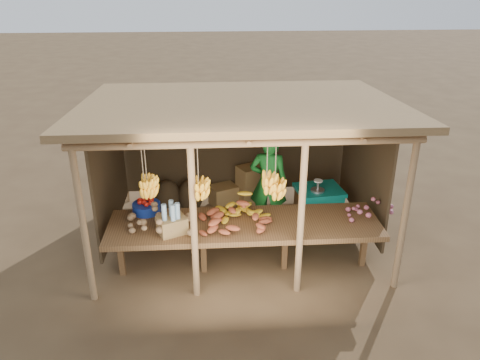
{
  "coord_description": "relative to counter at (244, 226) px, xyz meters",
  "views": [
    {
      "loc": [
        -0.46,
        -6.81,
        4.09
      ],
      "look_at": [
        0.0,
        0.0,
        1.05
      ],
      "focal_mm": 35.0,
      "sensor_mm": 36.0,
      "label": 1
    }
  ],
  "objects": [
    {
      "name": "vendor",
      "position": [
        0.5,
        1.21,
        0.13
      ],
      "size": [
        0.7,
        0.54,
        1.73
      ],
      "primitive_type": "imported",
      "rotation": [
        0.0,
        0.0,
        2.93
      ],
      "color": "#197025",
      "rests_on": "ground"
    },
    {
      "name": "onion_heap",
      "position": [
        1.9,
        0.06,
        0.24
      ],
      "size": [
        0.73,
        0.45,
        0.35
      ],
      "primitive_type": null,
      "rotation": [
        0.0,
        0.0,
        -0.02
      ],
      "color": "#BD5B70",
      "rests_on": "counter"
    },
    {
      "name": "potato_heap",
      "position": [
        -1.18,
        -0.08,
        0.24
      ],
      "size": [
        1.11,
        0.9,
        0.37
      ],
      "primitive_type": null,
      "rotation": [
        0.0,
        0.0,
        0.39
      ],
      "color": "olive",
      "rests_on": "counter"
    },
    {
      "name": "tarp_crate",
      "position": [
        1.38,
        1.28,
        -0.36
      ],
      "size": [
        0.84,
        0.75,
        0.92
      ],
      "color": "brown",
      "rests_on": "ground"
    },
    {
      "name": "burlap_sacks",
      "position": [
        -1.08,
        2.14,
        -0.46
      ],
      "size": [
        0.91,
        0.48,
        0.64
      ],
      "color": "#40311E",
      "rests_on": "ground"
    },
    {
      "name": "banana_pile",
      "position": [
        -0.02,
        0.22,
        0.24
      ],
      "size": [
        0.75,
        0.57,
        0.35
      ],
      "primitive_type": null,
      "rotation": [
        0.0,
        0.0,
        -0.28
      ],
      "color": "yellow",
      "rests_on": "counter"
    },
    {
      "name": "stall_structure",
      "position": [
        -0.07,
        0.93,
        1.18
      ],
      "size": [
        4.7,
        3.5,
        2.43
      ],
      "color": "#9A764F",
      "rests_on": "ground"
    },
    {
      "name": "bottle_box",
      "position": [
        -1.01,
        -0.21,
        0.24
      ],
      "size": [
        0.46,
        0.42,
        0.47
      ],
      "color": "olive",
      "rests_on": "counter"
    },
    {
      "name": "ground",
      "position": [
        -0.0,
        0.95,
        -0.74
      ],
      "size": [
        60.0,
        60.0,
        0.0
      ],
      "primitive_type": "plane",
      "color": "brown",
      "rests_on": "ground"
    },
    {
      "name": "counter",
      "position": [
        0.0,
        0.0,
        0.0
      ],
      "size": [
        3.9,
        1.05,
        0.8
      ],
      "color": "brown",
      "rests_on": "ground"
    },
    {
      "name": "sweet_potato_heap",
      "position": [
        -0.13,
        -0.09,
        0.24
      ],
      "size": [
        1.08,
        0.75,
        0.36
      ],
      "primitive_type": null,
      "rotation": [
        0.0,
        0.0,
        0.16
      ],
      "color": "#9F4729",
      "rests_on": "counter"
    },
    {
      "name": "carton_stack",
      "position": [
        0.12,
        2.15,
        -0.4
      ],
      "size": [
        1.11,
        0.54,
        0.76
      ],
      "color": "olive",
      "rests_on": "ground"
    },
    {
      "name": "tomato_basin",
      "position": [
        -1.44,
        0.42,
        0.15
      ],
      "size": [
        0.42,
        0.42,
        0.22
      ],
      "rotation": [
        0.0,
        0.0,
        0.23
      ],
      "color": "navy",
      "rests_on": "counter"
    }
  ]
}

